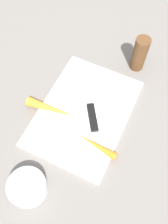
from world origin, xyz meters
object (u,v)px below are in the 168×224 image
at_px(pepper_grinder, 140,54).
at_px(carrot_long, 51,109).
at_px(carrot_short, 97,146).
at_px(small_bowl, 28,187).
at_px(knife, 92,114).
at_px(cutting_board, 84,113).

bearing_deg(pepper_grinder, carrot_long, -31.76).
distance_m(carrot_short, small_bowl, 0.22).
relative_size(carrot_short, pepper_grinder, 0.96).
distance_m(small_bowl, pepper_grinder, 0.53).
relative_size(carrot_long, carrot_short, 1.24).
distance_m(carrot_long, pepper_grinder, 0.34).
bearing_deg(knife, carrot_short, 179.04).
relative_size(cutting_board, small_bowl, 3.54).
bearing_deg(carrot_long, carrot_short, -19.98).
xyz_separation_m(knife, carrot_long, (0.04, -0.12, 0.01)).
bearing_deg(knife, cutting_board, 61.95).
relative_size(carrot_long, small_bowl, 1.48).
bearing_deg(carrot_long, cutting_board, 18.01).
height_order(carrot_long, pepper_grinder, pepper_grinder).
bearing_deg(small_bowl, cutting_board, 172.31).
relative_size(cutting_board, pepper_grinder, 2.84).
bearing_deg(carrot_long, knife, 14.49).
distance_m(carrot_long, small_bowl, 0.23).
relative_size(knife, carrot_long, 1.18).
xyz_separation_m(cutting_board, pepper_grinder, (-0.24, 0.08, 0.06)).
height_order(knife, pepper_grinder, pepper_grinder).
bearing_deg(cutting_board, carrot_short, 43.66).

